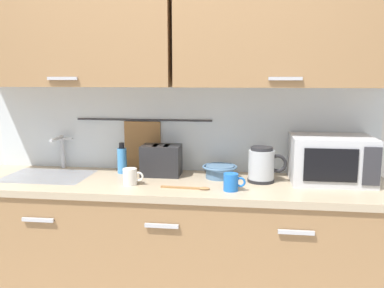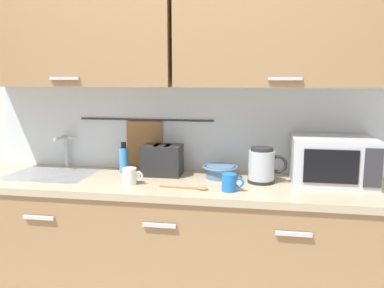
{
  "view_description": "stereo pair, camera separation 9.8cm",
  "coord_description": "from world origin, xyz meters",
  "px_view_note": "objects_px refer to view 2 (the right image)",
  "views": [
    {
      "loc": [
        0.42,
        -2.0,
        1.51
      ],
      "look_at": [
        0.12,
        0.33,
        1.12
      ],
      "focal_mm": 38.08,
      "sensor_mm": 36.0,
      "label": 1
    },
    {
      "loc": [
        0.52,
        -1.99,
        1.51
      ],
      "look_at": [
        0.12,
        0.33,
        1.12
      ],
      "focal_mm": 38.08,
      "sensor_mm": 36.0,
      "label": 2
    }
  ],
  "objects_px": {
    "wooden_spoon": "(190,188)",
    "toaster": "(162,160)",
    "dish_soap_bottle": "(124,159)",
    "mug_by_kettle": "(230,183)",
    "microwave": "(333,160)",
    "mug_near_sink": "(130,176)",
    "electric_kettle": "(262,165)",
    "mixing_bowl": "(220,171)"
  },
  "relations": [
    {
      "from": "microwave",
      "to": "electric_kettle",
      "type": "distance_m",
      "value": 0.4
    },
    {
      "from": "mug_near_sink",
      "to": "microwave",
      "type": "bearing_deg",
      "value": 10.9
    },
    {
      "from": "microwave",
      "to": "toaster",
      "type": "relative_size",
      "value": 1.8
    },
    {
      "from": "mug_near_sink",
      "to": "mixing_bowl",
      "type": "distance_m",
      "value": 0.54
    },
    {
      "from": "mug_near_sink",
      "to": "mixing_bowl",
      "type": "height_order",
      "value": "mug_near_sink"
    },
    {
      "from": "toaster",
      "to": "wooden_spoon",
      "type": "relative_size",
      "value": 0.93
    },
    {
      "from": "wooden_spoon",
      "to": "dish_soap_bottle",
      "type": "bearing_deg",
      "value": 147.18
    },
    {
      "from": "electric_kettle",
      "to": "wooden_spoon",
      "type": "relative_size",
      "value": 0.82
    },
    {
      "from": "toaster",
      "to": "mug_by_kettle",
      "type": "relative_size",
      "value": 2.13
    },
    {
      "from": "mixing_bowl",
      "to": "toaster",
      "type": "bearing_deg",
      "value": 176.86
    },
    {
      "from": "mug_by_kettle",
      "to": "wooden_spoon",
      "type": "height_order",
      "value": "mug_by_kettle"
    },
    {
      "from": "microwave",
      "to": "mixing_bowl",
      "type": "distance_m",
      "value": 0.65
    },
    {
      "from": "mug_near_sink",
      "to": "mug_by_kettle",
      "type": "xyz_separation_m",
      "value": [
        0.57,
        -0.05,
        0.0
      ]
    },
    {
      "from": "wooden_spoon",
      "to": "toaster",
      "type": "bearing_deg",
      "value": 128.16
    },
    {
      "from": "microwave",
      "to": "mug_near_sink",
      "type": "bearing_deg",
      "value": -169.1
    },
    {
      "from": "microwave",
      "to": "toaster",
      "type": "distance_m",
      "value": 1.02
    },
    {
      "from": "microwave",
      "to": "wooden_spoon",
      "type": "distance_m",
      "value": 0.84
    },
    {
      "from": "microwave",
      "to": "mug_near_sink",
      "type": "xyz_separation_m",
      "value": [
        -1.14,
        -0.22,
        -0.09
      ]
    },
    {
      "from": "mug_near_sink",
      "to": "toaster",
      "type": "distance_m",
      "value": 0.28
    },
    {
      "from": "mixing_bowl",
      "to": "wooden_spoon",
      "type": "relative_size",
      "value": 0.78
    },
    {
      "from": "electric_kettle",
      "to": "mixing_bowl",
      "type": "height_order",
      "value": "electric_kettle"
    },
    {
      "from": "mixing_bowl",
      "to": "dish_soap_bottle",
      "type": "bearing_deg",
      "value": 175.82
    },
    {
      "from": "electric_kettle",
      "to": "dish_soap_bottle",
      "type": "height_order",
      "value": "electric_kettle"
    },
    {
      "from": "toaster",
      "to": "mug_by_kettle",
      "type": "xyz_separation_m",
      "value": [
        0.45,
        -0.29,
        -0.05
      ]
    },
    {
      "from": "microwave",
      "to": "mug_by_kettle",
      "type": "relative_size",
      "value": 3.83
    },
    {
      "from": "electric_kettle",
      "to": "dish_soap_bottle",
      "type": "xyz_separation_m",
      "value": [
        -0.88,
        0.11,
        -0.01
      ]
    },
    {
      "from": "mug_near_sink",
      "to": "wooden_spoon",
      "type": "distance_m",
      "value": 0.36
    },
    {
      "from": "mug_by_kettle",
      "to": "mixing_bowl",
      "type": "bearing_deg",
      "value": 106.37
    },
    {
      "from": "toaster",
      "to": "mug_by_kettle",
      "type": "distance_m",
      "value": 0.54
    },
    {
      "from": "dish_soap_bottle",
      "to": "mug_by_kettle",
      "type": "xyz_separation_m",
      "value": [
        0.71,
        -0.32,
        -0.04
      ]
    },
    {
      "from": "dish_soap_bottle",
      "to": "mug_by_kettle",
      "type": "bearing_deg",
      "value": -24.28
    },
    {
      "from": "microwave",
      "to": "toaster",
      "type": "bearing_deg",
      "value": 178.45
    },
    {
      "from": "toaster",
      "to": "mug_by_kettle",
      "type": "bearing_deg",
      "value": -33.3
    },
    {
      "from": "dish_soap_bottle",
      "to": "wooden_spoon",
      "type": "xyz_separation_m",
      "value": [
        0.49,
        -0.31,
        -0.08
      ]
    },
    {
      "from": "toaster",
      "to": "microwave",
      "type": "bearing_deg",
      "value": -1.55
    },
    {
      "from": "microwave",
      "to": "mixing_bowl",
      "type": "bearing_deg",
      "value": 179.35
    },
    {
      "from": "electric_kettle",
      "to": "mixing_bowl",
      "type": "xyz_separation_m",
      "value": [
        -0.25,
        0.06,
        -0.06
      ]
    },
    {
      "from": "mug_by_kettle",
      "to": "electric_kettle",
      "type": "bearing_deg",
      "value": 51.43
    },
    {
      "from": "electric_kettle",
      "to": "wooden_spoon",
      "type": "xyz_separation_m",
      "value": [
        -0.39,
        -0.21,
        -0.1
      ]
    },
    {
      "from": "dish_soap_bottle",
      "to": "wooden_spoon",
      "type": "relative_size",
      "value": 0.71
    },
    {
      "from": "electric_kettle",
      "to": "toaster",
      "type": "bearing_deg",
      "value": 172.65
    },
    {
      "from": "dish_soap_bottle",
      "to": "toaster",
      "type": "distance_m",
      "value": 0.26
    }
  ]
}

